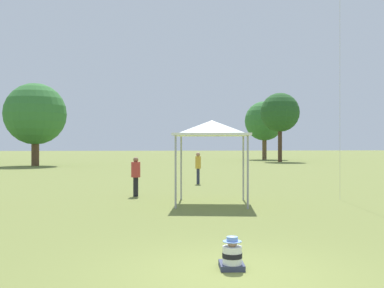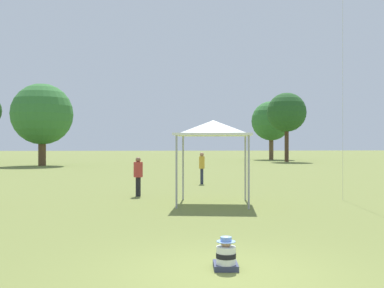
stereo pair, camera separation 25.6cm
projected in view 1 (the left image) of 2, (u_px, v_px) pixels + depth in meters
The scene contains 8 objects.
ground_plane at pixel (233, 275), 7.58m from camera, with size 300.00×300.00×0.00m, color olive.
seated_toddler at pixel (232, 256), 7.89m from camera, with size 0.47×0.56×0.59m.
person_standing_1 at pixel (198, 165), 24.88m from camera, with size 0.33×0.33×1.76m.
person_standing_3 at pixel (136, 173), 18.97m from camera, with size 0.43×0.43×1.66m.
canopy_tent at pixel (212, 129), 16.56m from camera, with size 3.16×3.16×3.09m.
distant_tree_0 at pixel (280, 113), 56.89m from camera, with size 4.94×4.94×8.74m.
distant_tree_1 at pixel (264, 121), 65.37m from camera, with size 5.72×5.72×8.49m.
distant_tree_3 at pixel (35, 114), 46.00m from camera, with size 6.29×6.29×8.49m.
Camera 1 is at (-1.54, -7.45, 2.20)m, focal length 42.00 mm.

